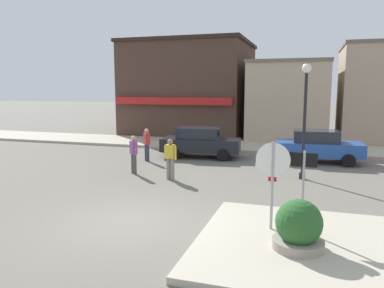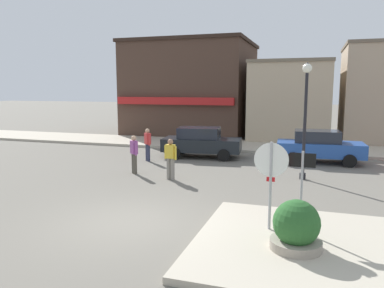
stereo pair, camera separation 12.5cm
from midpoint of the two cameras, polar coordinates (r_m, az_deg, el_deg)
ground_plane at (r=10.35m, az=-9.47°, el=-11.74°), size 160.00×160.00×0.00m
sidewalk_corner at (r=9.05m, az=21.73°, el=-14.77°), size 6.40×4.80×0.15m
kerb_far at (r=23.09m, az=6.12°, el=-0.24°), size 80.00×4.00×0.15m
stop_sign at (r=9.19m, az=11.79°, el=-4.51°), size 0.82×0.07×2.30m
one_way_sign at (r=9.31m, az=16.23°, el=-5.68°), size 0.60×0.06×2.10m
planter at (r=8.48m, az=15.51°, el=-12.51°), size 1.10×1.10×1.23m
lamp_post at (r=15.11m, az=16.64°, el=5.86°), size 0.36×0.36×4.54m
parked_car_nearest at (r=19.37m, az=1.09°, el=0.33°), size 4.16×2.20×1.56m
parked_car_second at (r=18.99m, az=18.47°, el=-0.27°), size 4.10×2.07×1.56m
pedestrian_crossing_near at (r=14.65m, az=-3.56°, el=-2.11°), size 0.56×0.29×1.61m
pedestrian_crossing_far at (r=15.83m, az=-9.11°, el=-1.41°), size 0.47×0.44×1.61m
pedestrian_kerb_side at (r=18.46m, az=-7.09°, el=0.04°), size 0.46×0.45×1.61m
building_corner_shop at (r=29.86m, az=-0.34°, el=8.45°), size 9.18×8.59×7.07m
building_storefront_left_near at (r=27.84m, az=14.50°, el=6.42°), size 5.29×7.89×5.37m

